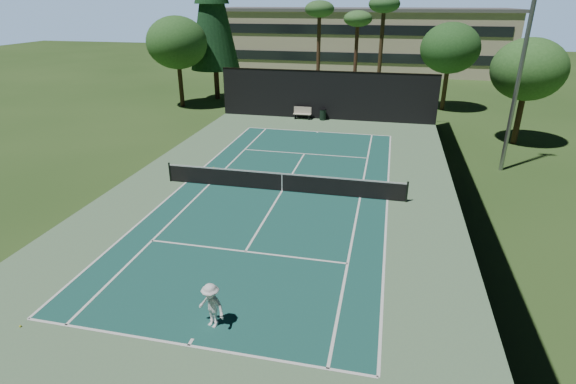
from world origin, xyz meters
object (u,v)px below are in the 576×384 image
object	(u,v)px
tennis_ball_d	(214,167)
trash_bin	(323,114)
park_bench	(302,113)
tennis_ball_b	(273,177)
tennis_net	(282,181)
tennis_ball_a	(20,326)
tennis_ball_c	(326,178)
player	(211,306)

from	to	relation	value
tennis_ball_d	trash_bin	xyz separation A→B (m)	(4.68, 13.03, 0.45)
park_bench	trash_bin	bearing A→B (deg)	0.64
tennis_ball_b	park_bench	size ratio (longest dim) A/B	0.04
tennis_net	tennis_ball_b	bearing A→B (deg)	118.43
tennis_ball_a	park_bench	size ratio (longest dim) A/B	0.05
tennis_ball_d	park_bench	size ratio (longest dim) A/B	0.04
tennis_net	tennis_ball_b	size ratio (longest dim) A/B	197.39
tennis_ball_c	tennis_net	bearing A→B (deg)	-131.04
tennis_ball_a	tennis_ball_d	bearing A→B (deg)	87.79
tennis_ball_b	player	bearing A→B (deg)	-84.08
tennis_ball_d	park_bench	world-z (taller)	park_bench
tennis_net	trash_bin	xyz separation A→B (m)	(-0.18, 15.64, -0.08)
park_bench	trash_bin	world-z (taller)	park_bench
player	tennis_ball_c	size ratio (longest dim) A/B	21.71
tennis_ball_b	park_bench	bearing A→B (deg)	94.06
tennis_ball_a	player	bearing A→B (deg)	13.40
tennis_ball_a	tennis_ball_d	xyz separation A→B (m)	(0.57, 14.87, -0.01)
tennis_ball_a	tennis_ball_c	size ratio (longest dim) A/B	1.05
tennis_net	tennis_ball_b	xyz separation A→B (m)	(-0.95, 1.75, -0.52)
tennis_ball_a	tennis_ball_b	xyz separation A→B (m)	(4.49, 14.01, -0.00)
trash_bin	park_bench	bearing A→B (deg)	-179.36
tennis_ball_b	trash_bin	world-z (taller)	trash_bin
tennis_ball_a	tennis_ball_b	world-z (taller)	tennis_ball_a
tennis_net	tennis_ball_a	world-z (taller)	tennis_net
tennis_ball_b	tennis_ball_c	bearing A→B (deg)	11.15
player	tennis_net	bearing A→B (deg)	113.56
tennis_ball_b	trash_bin	distance (m)	13.92
player	tennis_ball_b	distance (m)	12.71
tennis_ball_a	tennis_ball_c	xyz separation A→B (m)	(7.47, 14.59, -0.00)
player	tennis_ball_d	size ratio (longest dim) A/B	24.42
tennis_ball_d	trash_bin	bearing A→B (deg)	70.23
tennis_ball_c	tennis_ball_d	distance (m)	6.90
tennis_ball_d	tennis_net	bearing A→B (deg)	-28.23
trash_bin	tennis_ball_b	bearing A→B (deg)	-93.15
tennis_net	tennis_ball_c	bearing A→B (deg)	48.96
player	tennis_ball_a	world-z (taller)	player
tennis_ball_a	tennis_ball_c	bearing A→B (deg)	62.89
tennis_ball_c	park_bench	xyz separation A→B (m)	(-3.96, 13.29, 0.51)
tennis_ball_d	trash_bin	world-z (taller)	trash_bin
park_bench	tennis_ball_a	bearing A→B (deg)	-97.17
tennis_net	park_bench	distance (m)	15.74
player	tennis_ball_c	bearing A→B (deg)	104.44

